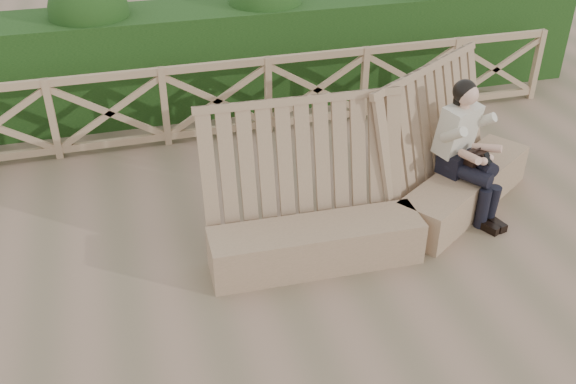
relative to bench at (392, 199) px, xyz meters
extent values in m
plane|color=brown|center=(-1.36, -0.74, -0.40)|extent=(60.00, 60.00, 0.00)
cube|color=#7F6549|center=(-0.97, -0.34, -0.17)|extent=(2.16, 0.58, 0.46)
cube|color=#7F6549|center=(-0.96, -0.07, 0.40)|extent=(2.16, 0.53, 1.58)
cube|color=#7F6549|center=(1.01, 0.20, -0.17)|extent=(2.07, 1.58, 0.46)
cube|color=#7F6549|center=(0.86, 0.42, 0.40)|extent=(2.04, 1.54, 1.58)
cube|color=black|center=(0.90, 0.26, 0.18)|extent=(0.49, 0.43, 0.25)
cube|color=beige|center=(0.87, 0.31, 0.56)|extent=(0.54, 0.48, 0.59)
sphere|color=tan|center=(0.90, 0.26, 0.99)|extent=(0.31, 0.31, 0.24)
sphere|color=black|center=(0.88, 0.29, 1.01)|extent=(0.34, 0.34, 0.26)
cylinder|color=black|center=(0.90, 0.00, 0.16)|extent=(0.37, 0.54, 0.17)
cylinder|color=black|center=(1.06, 0.10, 0.24)|extent=(0.37, 0.54, 0.19)
cylinder|color=black|center=(0.99, -0.23, -0.17)|extent=(0.18, 0.18, 0.46)
cylinder|color=black|center=(1.13, -0.19, -0.17)|extent=(0.18, 0.18, 0.46)
cube|color=black|center=(1.04, -0.32, -0.36)|extent=(0.20, 0.29, 0.09)
cube|color=black|center=(1.15, -0.29, -0.36)|extent=(0.20, 0.29, 0.09)
cube|color=black|center=(1.00, 0.08, 0.29)|extent=(0.29, 0.24, 0.17)
cube|color=black|center=(1.05, -0.09, 0.36)|extent=(0.11, 0.12, 0.13)
cube|color=#8C6B51|center=(-1.36, 2.76, 0.65)|extent=(10.10, 0.07, 0.10)
cube|color=#8C6B51|center=(-1.36, 2.76, -0.28)|extent=(10.10, 0.07, 0.10)
cube|color=black|center=(-1.36, 3.96, 0.35)|extent=(12.00, 1.20, 1.50)
camera|label=1|loc=(-2.69, -5.27, 3.64)|focal=40.00mm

